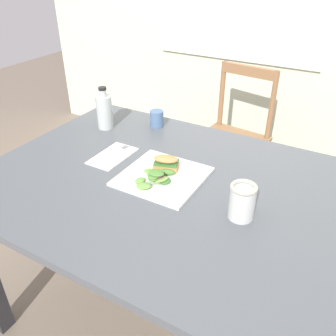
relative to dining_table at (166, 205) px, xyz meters
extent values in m
plane|color=#7A6B5B|center=(-0.04, -0.06, -0.63)|extent=(8.07, 8.07, 0.00)
cube|color=#51565B|center=(0.00, 0.00, 0.10)|extent=(1.35, 1.00, 0.03)
cube|color=#2D2D33|center=(-0.60, 0.43, -0.27)|extent=(0.07, 0.07, 0.71)
cube|color=#2D2D33|center=(0.60, 0.43, -0.27)|extent=(0.07, 0.07, 0.71)
cylinder|color=#8E6642|center=(-0.29, 0.81, -0.41)|extent=(0.03, 0.03, 0.43)
cylinder|color=#8E6642|center=(0.04, 0.77, -0.41)|extent=(0.03, 0.03, 0.43)
cylinder|color=#8E6642|center=(-0.25, 1.15, -0.41)|extent=(0.03, 0.03, 0.43)
cylinder|color=#8E6642|center=(0.08, 1.11, -0.41)|extent=(0.03, 0.03, 0.43)
cube|color=#8E6642|center=(-0.11, 0.96, -0.19)|extent=(0.44, 0.44, 0.02)
cylinder|color=#8E6642|center=(-0.25, 1.16, 0.03)|extent=(0.03, 0.03, 0.42)
cylinder|color=#8E6642|center=(0.08, 1.12, 0.03)|extent=(0.03, 0.03, 0.42)
cube|color=#8E6642|center=(-0.08, 1.14, 0.21)|extent=(0.36, 0.07, 0.06)
cube|color=white|center=(-0.02, 0.01, 0.12)|extent=(0.29, 0.29, 0.01)
cube|color=tan|center=(-0.03, 0.06, 0.13)|extent=(0.10, 0.08, 0.02)
cube|color=#3D7033|center=(-0.03, 0.06, 0.15)|extent=(0.10, 0.08, 0.01)
ellipsoid|color=tan|center=(-0.03, 0.06, 0.16)|extent=(0.10, 0.08, 0.02)
ellipsoid|color=#3D7033|center=(0.01, -0.02, 0.12)|extent=(0.04, 0.05, 0.01)
ellipsoid|color=#6B9E47|center=(-0.03, -0.09, 0.13)|extent=(0.06, 0.06, 0.02)
ellipsoid|color=#6B9E47|center=(-0.06, 0.01, 0.13)|extent=(0.07, 0.05, 0.01)
ellipsoid|color=#518438|center=(-0.03, -0.04, 0.14)|extent=(0.06, 0.07, 0.01)
ellipsoid|color=#602D47|center=(-0.02, -0.02, 0.14)|extent=(0.05, 0.04, 0.02)
ellipsoid|color=#84A84C|center=(-0.03, -0.01, 0.14)|extent=(0.05, 0.05, 0.02)
ellipsoid|color=#518438|center=(-0.02, -0.03, 0.15)|extent=(0.06, 0.05, 0.01)
ellipsoid|color=#518438|center=(-0.03, 0.00, 0.13)|extent=(0.06, 0.06, 0.01)
ellipsoid|color=#6B9E47|center=(-0.03, 0.02, 0.13)|extent=(0.07, 0.06, 0.01)
ellipsoid|color=#84A84C|center=(0.00, -0.03, 0.13)|extent=(0.05, 0.06, 0.01)
ellipsoid|color=#518438|center=(-0.01, 0.03, 0.13)|extent=(0.07, 0.04, 0.02)
ellipsoid|color=#6B9E47|center=(-0.04, -0.01, 0.13)|extent=(0.05, 0.07, 0.02)
ellipsoid|color=#518438|center=(-0.02, -0.04, 0.14)|extent=(0.05, 0.06, 0.02)
ellipsoid|color=#6B9E47|center=(-0.07, -0.06, 0.13)|extent=(0.04, 0.05, 0.01)
cube|color=white|center=(-0.28, 0.05, 0.11)|extent=(0.12, 0.21, 0.00)
cube|color=silver|center=(-0.28, 0.03, 0.12)|extent=(0.02, 0.14, 0.00)
cube|color=silver|center=(-0.27, 0.12, 0.12)|extent=(0.03, 0.05, 0.00)
cube|color=#38383D|center=(-0.26, 0.12, 0.12)|extent=(0.00, 0.03, 0.00)
cube|color=#38383D|center=(-0.27, 0.13, 0.12)|extent=(0.00, 0.03, 0.00)
cube|color=#38383D|center=(-0.28, 0.13, 0.12)|extent=(0.00, 0.03, 0.00)
cylinder|color=#472819|center=(-0.47, 0.25, 0.16)|extent=(0.07, 0.07, 0.11)
cylinder|color=#B2BCB7|center=(-0.47, 0.25, 0.19)|extent=(0.07, 0.07, 0.15)
cylinder|color=#B2BCB7|center=(-0.47, 0.25, 0.28)|extent=(0.03, 0.03, 0.03)
cylinder|color=black|center=(-0.47, 0.25, 0.30)|extent=(0.04, 0.04, 0.01)
cylinder|color=#C67528|center=(0.31, -0.06, 0.15)|extent=(0.07, 0.07, 0.08)
cylinder|color=silver|center=(0.31, -0.06, 0.16)|extent=(0.08, 0.08, 0.11)
torus|color=#B7B29E|center=(0.31, -0.06, 0.22)|extent=(0.08, 0.08, 0.01)
cylinder|color=#4C6B93|center=(-0.27, 0.39, 0.15)|extent=(0.06, 0.06, 0.08)
camera|label=1|loc=(0.55, -0.93, 0.83)|focal=38.20mm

